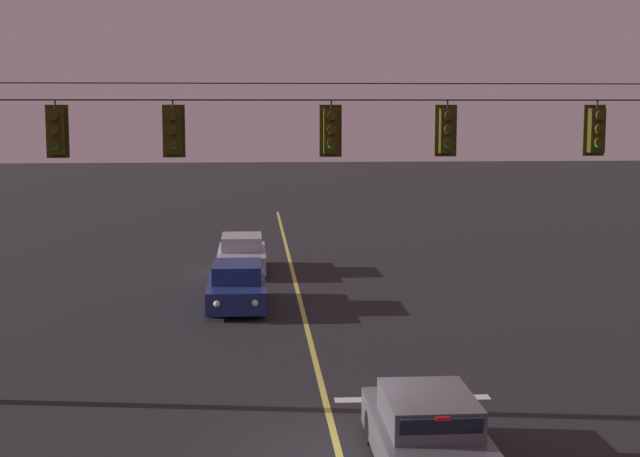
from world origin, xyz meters
TOP-DOWN VIEW (x-y plane):
  - ground_plane at (0.00, 0.00)m, footprint 180.00×180.00m
  - lane_centre_stripe at (0.00, 9.62)m, footprint 0.14×60.00m
  - stop_bar_paint at (1.90, 3.02)m, footprint 3.40×0.36m
  - signal_span_assembly at (-0.00, 3.62)m, footprint 18.31×0.32m
  - traffic_light_leftmost at (-5.63, 3.60)m, footprint 0.48×0.41m
  - traffic_light_left_inner at (-3.19, 3.60)m, footprint 0.48×0.41m
  - traffic_light_centre at (0.17, 3.60)m, footprint 0.48×0.41m
  - traffic_light_right_inner at (2.68, 3.60)m, footprint 0.48×0.41m
  - traffic_light_rightmost at (5.99, 3.60)m, footprint 0.48×0.41m
  - car_waiting_near_lane at (1.47, -1.00)m, footprint 1.80×4.33m
  - car_oncoming_lead at (-2.03, 12.80)m, footprint 1.80×4.42m
  - car_oncoming_trailing at (-1.94, 19.26)m, footprint 1.80×4.42m

SIDE VIEW (x-z plane):
  - ground_plane at x=0.00m, z-range 0.00..0.00m
  - lane_centre_stripe at x=0.00m, z-range 0.00..0.01m
  - stop_bar_paint at x=1.90m, z-range 0.00..0.01m
  - car_oncoming_lead at x=-2.03m, z-range -0.05..1.34m
  - car_oncoming_trailing at x=-1.94m, z-range -0.05..1.34m
  - car_waiting_near_lane at x=1.47m, z-range -0.05..1.34m
  - signal_span_assembly at x=0.00m, z-range 0.15..7.99m
  - traffic_light_leftmost at x=-5.63m, z-range 5.17..6.39m
  - traffic_light_left_inner at x=-3.19m, z-range 5.17..6.39m
  - traffic_light_centre at x=0.17m, z-range 5.17..6.39m
  - traffic_light_right_inner at x=2.68m, z-range 5.17..6.39m
  - traffic_light_rightmost at x=5.99m, z-range 5.17..6.39m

